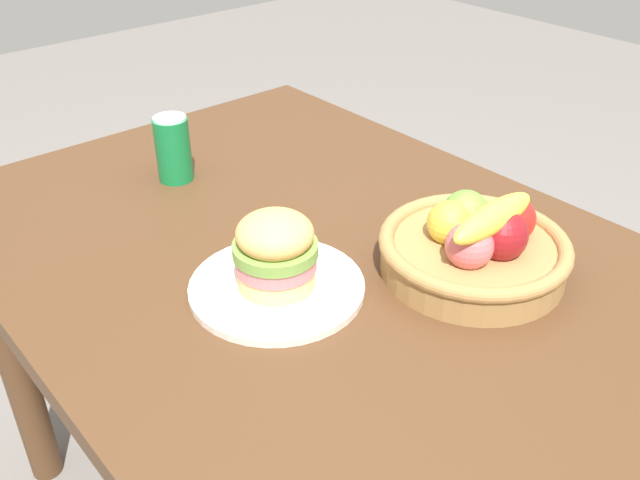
# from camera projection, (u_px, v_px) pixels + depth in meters

# --- Properties ---
(dining_table) EXTENTS (1.40, 0.90, 0.75)m
(dining_table) POSITION_uv_depth(u_px,v_px,m) (337.00, 318.00, 1.14)
(dining_table) COLOR #4C301C
(dining_table) RESTS_ON ground_plane
(plate) EXTENTS (0.26, 0.26, 0.01)m
(plate) POSITION_uv_depth(u_px,v_px,m) (277.00, 287.00, 1.03)
(plate) COLOR silver
(plate) RESTS_ON dining_table
(sandwich) EXTENTS (0.12, 0.12, 0.12)m
(sandwich) POSITION_uv_depth(u_px,v_px,m) (275.00, 251.00, 0.99)
(sandwich) COLOR #E5BC75
(sandwich) RESTS_ON plate
(soda_can) EXTENTS (0.07, 0.07, 0.13)m
(soda_can) POSITION_uv_depth(u_px,v_px,m) (173.00, 149.00, 1.30)
(soda_can) COLOR #147238
(soda_can) RESTS_ON dining_table
(fruit_basket) EXTENTS (0.29, 0.29, 0.14)m
(fruit_basket) POSITION_uv_depth(u_px,v_px,m) (476.00, 245.00, 1.05)
(fruit_basket) COLOR #9E7542
(fruit_basket) RESTS_ON dining_table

